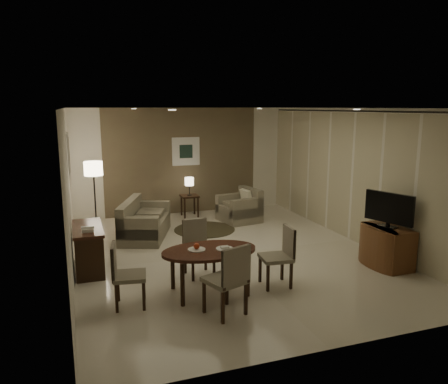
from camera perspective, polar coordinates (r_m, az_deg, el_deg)
name	(u,v)px	position (r m, az deg, el deg)	size (l,w,h in m)	color
room_shell	(221,180)	(8.34, -0.45, 1.60)	(5.50, 7.00, 2.70)	beige
taupe_accent	(182,161)	(11.28, -5.50, 4.04)	(3.96, 0.03, 2.70)	brown
curtain_wall	(352,177)	(9.22, 16.37, 1.87)	(0.08, 6.70, 2.58)	beige
curtain_rod	(356,111)	(9.11, 16.83, 10.09)	(0.03, 0.03, 6.80)	black
art_back_frame	(186,151)	(11.25, -5.00, 5.31)	(0.72, 0.03, 0.72)	silver
art_back_canvas	(186,151)	(11.24, -4.98, 5.30)	(0.34, 0.01, 0.34)	#192D23
art_left_frame	(68,155)	(8.64, -19.66, 4.63)	(0.03, 0.60, 0.80)	silver
art_left_canvas	(69,155)	(8.64, -19.57, 4.63)	(0.01, 0.46, 0.64)	gray
downlight_nl	(172,110)	(5.73, -6.79, 10.60)	(0.10, 0.10, 0.01)	white
downlight_nr	(357,109)	(6.90, 16.95, 10.28)	(0.10, 0.10, 0.01)	white
downlight_fl	(134,109)	(9.28, -11.69, 10.61)	(0.10, 0.10, 0.01)	white
downlight_fr	(259,108)	(10.04, 4.63, 10.82)	(0.10, 0.10, 0.01)	white
console_desk	(89,249)	(7.76, -17.27, -7.06)	(0.48, 1.20, 0.75)	#452216
telephone	(88,229)	(7.35, -17.37, -4.62)	(0.20, 0.14, 0.09)	white
tv_cabinet	(387,246)	(8.11, 20.53, -6.67)	(0.48, 0.90, 0.70)	brown
flat_tv	(389,209)	(7.93, 20.74, -2.07)	(0.06, 0.88, 0.60)	black
dining_table	(210,271)	(6.57, -1.90, -10.29)	(1.42, 0.89, 0.66)	#452216
chair_near	(225,279)	(5.87, 0.11, -11.28)	(0.48, 0.48, 0.99)	#776E5B
chair_far	(199,249)	(7.16, -3.25, -7.42)	(0.44, 0.44, 0.91)	#776E5B
chair_left	(130,275)	(6.24, -12.20, -10.57)	(0.43, 0.43, 0.90)	#776E5B
chair_right	(276,257)	(6.81, 6.76, -8.41)	(0.45, 0.45, 0.93)	#776E5B
plate_a	(197,249)	(6.45, -3.60, -7.50)	(0.26, 0.26, 0.02)	white
plate_b	(225,249)	(6.47, 0.08, -7.41)	(0.26, 0.26, 0.02)	white
fruit_apple	(197,246)	(6.43, -3.60, -7.06)	(0.09, 0.09, 0.09)	#B53214
napkin	(225,247)	(6.46, 0.08, -7.22)	(0.12, 0.08, 0.03)	white
round_rug	(205,229)	(9.88, -2.56, -4.90)	(1.37, 1.37, 0.01)	#3B3321
sofa	(145,219)	(9.41, -10.25, -3.46)	(0.83, 1.66, 0.78)	#776E5B
armchair	(239,205)	(10.51, 1.97, -1.74)	(0.88, 0.83, 0.78)	#776E5B
side_table	(190,206)	(11.02, -4.51, -1.81)	(0.43, 0.43, 0.54)	black
table_lamp	(189,185)	(10.92, -4.55, 0.86)	(0.22, 0.22, 0.50)	#FFEAC1
floor_lamp	(95,197)	(9.96, -16.51, -0.63)	(0.39, 0.39, 1.56)	#FFE5B7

